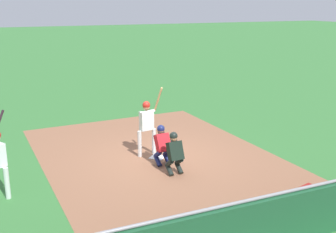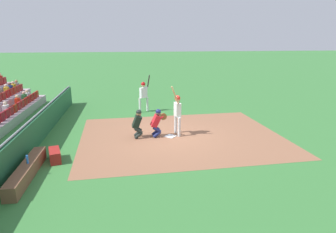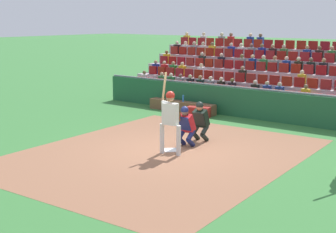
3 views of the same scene
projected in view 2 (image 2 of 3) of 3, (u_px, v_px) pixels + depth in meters
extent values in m
plane|color=#377636|center=(170.00, 136.00, 13.20)|extent=(160.00, 160.00, 0.00)
cube|color=#915F44|center=(181.00, 136.00, 13.26)|extent=(7.47, 9.15, 0.01)
cube|color=white|center=(170.00, 136.00, 13.19)|extent=(0.62, 0.62, 0.02)
cylinder|color=silver|center=(176.00, 124.00, 13.59)|extent=(0.15, 0.15, 0.87)
cylinder|color=silver|center=(179.00, 127.00, 13.10)|extent=(0.15, 0.15, 0.87)
cube|color=silver|center=(177.00, 110.00, 13.15)|extent=(0.47, 0.28, 0.62)
sphere|color=#A87654|center=(178.00, 99.00, 13.03)|extent=(0.23, 0.23, 0.23)
sphere|color=#B22219|center=(178.00, 98.00, 13.01)|extent=(0.25, 0.25, 0.25)
cylinder|color=silver|center=(177.00, 103.00, 13.02)|extent=(0.47, 0.10, 0.14)
cylinder|color=silver|center=(179.00, 104.00, 12.85)|extent=(0.17, 0.13, 0.13)
cylinder|color=tan|center=(175.00, 95.00, 12.61)|extent=(0.20, 0.40, 0.82)
sphere|color=black|center=(178.00, 104.00, 12.79)|extent=(0.06, 0.06, 0.06)
cylinder|color=navy|center=(156.00, 132.00, 13.30)|extent=(0.17, 0.39, 0.34)
cylinder|color=navy|center=(156.00, 128.00, 13.25)|extent=(0.17, 0.39, 0.33)
cylinder|color=navy|center=(157.00, 134.00, 13.00)|extent=(0.17, 0.39, 0.34)
cylinder|color=navy|center=(157.00, 130.00, 12.95)|extent=(0.17, 0.39, 0.33)
cube|color=red|center=(156.00, 121.00, 13.00)|extent=(0.45, 0.49, 0.60)
cube|color=navy|center=(158.00, 121.00, 13.02)|extent=(0.40, 0.28, 0.44)
sphere|color=brown|center=(158.00, 113.00, 12.93)|extent=(0.22, 0.22, 0.22)
cube|color=black|center=(158.00, 113.00, 12.93)|extent=(0.21, 0.14, 0.20)
sphere|color=navy|center=(158.00, 112.00, 12.91)|extent=(0.24, 0.24, 0.24)
cylinder|color=brown|center=(163.00, 116.00, 12.89)|extent=(0.09, 0.30, 0.30)
cylinder|color=red|center=(160.00, 118.00, 12.85)|extent=(0.18, 0.40, 0.22)
cylinder|color=black|center=(138.00, 133.00, 13.16)|extent=(0.16, 0.39, 0.34)
cylinder|color=black|center=(138.00, 129.00, 13.11)|extent=(0.16, 0.39, 0.33)
cylinder|color=black|center=(139.00, 135.00, 12.86)|extent=(0.16, 0.39, 0.34)
cylinder|color=black|center=(138.00, 131.00, 12.80)|extent=(0.16, 0.39, 0.33)
cube|color=black|center=(137.00, 122.00, 12.85)|extent=(0.44, 0.45, 0.60)
cube|color=black|center=(139.00, 122.00, 12.87)|extent=(0.39, 0.24, 0.45)
sphere|color=#B07A53|center=(139.00, 114.00, 12.77)|extent=(0.22, 0.22, 0.22)
cube|color=black|center=(139.00, 114.00, 12.77)|extent=(0.20, 0.12, 0.20)
sphere|color=black|center=(139.00, 112.00, 12.76)|extent=(0.24, 0.24, 0.24)
cube|color=#205835|center=(37.00, 130.00, 12.27)|extent=(15.29, 0.24, 1.13)
cylinder|color=gray|center=(35.00, 116.00, 12.11)|extent=(15.29, 0.07, 0.07)
cube|color=brown|center=(27.00, 171.00, 9.30)|extent=(3.14, 0.40, 0.44)
cylinder|color=blue|center=(27.00, 159.00, 9.28)|extent=(0.07, 0.07, 0.28)
cube|color=maroon|center=(55.00, 155.00, 10.54)|extent=(0.96, 0.59, 0.42)
cylinder|color=silver|center=(140.00, 105.00, 17.35)|extent=(0.18, 0.18, 0.85)
cylinder|color=silver|center=(147.00, 104.00, 17.67)|extent=(0.18, 0.18, 0.85)
cube|color=white|center=(143.00, 93.00, 17.32)|extent=(0.40, 0.48, 0.60)
sphere|color=tan|center=(143.00, 85.00, 17.20)|extent=(0.22, 0.22, 0.22)
sphere|color=red|center=(143.00, 84.00, 17.19)|extent=(0.25, 0.25, 0.25)
cylinder|color=white|center=(144.00, 88.00, 17.26)|extent=(0.26, 0.45, 0.14)
cylinder|color=white|center=(147.00, 88.00, 17.36)|extent=(0.10, 0.16, 0.13)
cylinder|color=#2C1D25|center=(149.00, 81.00, 17.11)|extent=(0.41, 0.17, 0.77)
sphere|color=black|center=(148.00, 87.00, 17.36)|extent=(0.06, 0.06, 0.06)
cube|color=maroon|center=(37.00, 94.00, 19.36)|extent=(0.44, 0.10, 0.42)
cube|color=maroon|center=(34.00, 96.00, 18.81)|extent=(0.44, 0.10, 0.42)
cube|color=maroon|center=(32.00, 98.00, 18.27)|extent=(0.44, 0.10, 0.42)
cube|color=white|center=(27.00, 97.00, 18.22)|extent=(0.32, 0.22, 0.52)
sphere|color=#D4A887|center=(27.00, 91.00, 18.13)|extent=(0.19, 0.19, 0.19)
cube|color=maroon|center=(29.00, 99.00, 17.72)|extent=(0.44, 0.10, 0.42)
cube|color=#266E35|center=(24.00, 99.00, 17.67)|extent=(0.32, 0.22, 0.52)
sphere|color=tan|center=(24.00, 93.00, 17.58)|extent=(0.19, 0.19, 0.19)
cube|color=maroon|center=(26.00, 101.00, 17.17)|extent=(0.44, 0.10, 0.42)
cube|color=maroon|center=(22.00, 104.00, 16.62)|extent=(0.44, 0.10, 0.42)
cube|color=red|center=(18.00, 103.00, 16.57)|extent=(0.32, 0.22, 0.52)
sphere|color=#D5B17D|center=(17.00, 97.00, 16.48)|extent=(0.19, 0.19, 0.19)
cube|color=maroon|center=(19.00, 106.00, 16.07)|extent=(0.44, 0.10, 0.42)
cube|color=maroon|center=(15.00, 108.00, 15.52)|extent=(0.44, 0.10, 0.42)
cube|color=maroon|center=(11.00, 111.00, 14.97)|extent=(0.44, 0.10, 0.42)
cube|color=silver|center=(6.00, 110.00, 14.93)|extent=(0.32, 0.22, 0.52)
sphere|color=beige|center=(5.00, 103.00, 14.83)|extent=(0.19, 0.19, 0.19)
cube|color=maroon|center=(7.00, 114.00, 14.42)|extent=(0.44, 0.10, 0.42)
cube|color=maroon|center=(2.00, 117.00, 13.88)|extent=(0.44, 0.10, 0.42)
cube|color=maroon|center=(21.00, 87.00, 19.11)|extent=(0.44, 0.10, 0.42)
cube|color=#929396|center=(17.00, 87.00, 19.06)|extent=(0.32, 0.22, 0.52)
sphere|color=#AB754E|center=(16.00, 81.00, 18.97)|extent=(0.19, 0.19, 0.19)
cube|color=maroon|center=(18.00, 89.00, 18.56)|extent=(0.44, 0.10, 0.42)
cube|color=gold|center=(14.00, 88.00, 18.52)|extent=(0.32, 0.22, 0.52)
sphere|color=tan|center=(13.00, 83.00, 18.42)|extent=(0.19, 0.19, 0.19)
cube|color=maroon|center=(15.00, 91.00, 18.01)|extent=(0.44, 0.10, 0.42)
cube|color=navy|center=(10.00, 90.00, 17.97)|extent=(0.32, 0.22, 0.52)
sphere|color=brown|center=(9.00, 84.00, 17.87)|extent=(0.19, 0.19, 0.19)
cube|color=maroon|center=(11.00, 92.00, 17.46)|extent=(0.44, 0.10, 0.42)
cube|color=gold|center=(7.00, 91.00, 17.42)|extent=(0.32, 0.22, 0.52)
sphere|color=beige|center=(6.00, 85.00, 17.32)|extent=(0.19, 0.19, 0.19)
cube|color=maroon|center=(7.00, 94.00, 16.92)|extent=(0.44, 0.10, 0.42)
cube|color=maroon|center=(4.00, 96.00, 16.37)|extent=(0.44, 0.10, 0.42)
cube|color=maroon|center=(4.00, 81.00, 18.86)|extent=(0.44, 0.10, 0.42)
cube|color=red|center=(0.00, 80.00, 18.81)|extent=(0.32, 0.22, 0.52)
cube|color=maroon|center=(1.00, 82.00, 18.31)|extent=(0.44, 0.10, 0.42)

